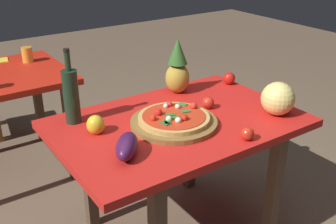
{
  "coord_description": "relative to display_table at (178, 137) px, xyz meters",
  "views": [
    {
      "loc": [
        -1.07,
        -1.47,
        1.62
      ],
      "look_at": [
        -0.05,
        0.02,
        0.79
      ],
      "focal_mm": 43.23,
      "sensor_mm": 36.0,
      "label": 1
    }
  ],
  "objects": [
    {
      "name": "wine_bottle",
      "position": [
        -0.44,
        0.28,
        0.24
      ],
      "size": [
        0.08,
        0.08,
        0.37
      ],
      "color": "#1B301F",
      "rests_on": "display_table"
    },
    {
      "name": "melon",
      "position": [
        0.46,
        -0.23,
        0.18
      ],
      "size": [
        0.17,
        0.17,
        0.17
      ],
      "primitive_type": "sphere",
      "color": "#F1D776",
      "rests_on": "display_table"
    },
    {
      "name": "pineapple_left",
      "position": [
        0.22,
        0.31,
        0.24
      ],
      "size": [
        0.14,
        0.14,
        0.32
      ],
      "color": "#B49434",
      "rests_on": "display_table"
    },
    {
      "name": "drinking_glass_juice",
      "position": [
        -0.33,
        1.38,
        0.15
      ],
      "size": [
        0.08,
        0.08,
        0.11
      ],
      "primitive_type": "cylinder",
      "color": "orange",
      "rests_on": "background_table"
    },
    {
      "name": "tomato_near_board",
      "position": [
        0.22,
        0.03,
        0.13
      ],
      "size": [
        0.06,
        0.06,
        0.06
      ],
      "primitive_type": "sphere",
      "color": "red",
      "rests_on": "display_table"
    },
    {
      "name": "eggplant",
      "position": [
        -0.38,
        -0.16,
        0.14
      ],
      "size": [
        0.19,
        0.21,
        0.09
      ],
      "primitive_type": "ellipsoid",
      "rotation": [
        0.0,
        0.0,
        0.9
      ],
      "color": "#401741",
      "rests_on": "display_table"
    },
    {
      "name": "display_table",
      "position": [
        0.0,
        0.0,
        0.0
      ],
      "size": [
        1.22,
        0.81,
        0.74
      ],
      "color": "#4F3A2A",
      "rests_on": "ground_plane"
    },
    {
      "name": "bell_pepper",
      "position": [
        -0.4,
        0.1,
        0.14
      ],
      "size": [
        0.09,
        0.09,
        0.09
      ],
      "primitive_type": "ellipsoid",
      "color": "gold",
      "rests_on": "display_table"
    },
    {
      "name": "tomato_beside_pepper",
      "position": [
        0.55,
        0.24,
        0.13
      ],
      "size": [
        0.07,
        0.07,
        0.07
      ],
      "primitive_type": "sphere",
      "color": "red",
      "rests_on": "display_table"
    },
    {
      "name": "pizza",
      "position": [
        -0.05,
        -0.03,
        0.13
      ],
      "size": [
        0.35,
        0.35,
        0.06
      ],
      "color": "tan",
      "rests_on": "pizza_board"
    },
    {
      "name": "pizza_board",
      "position": [
        -0.05,
        -0.03,
        0.11
      ],
      "size": [
        0.42,
        0.42,
        0.02
      ],
      "primitive_type": "cylinder",
      "color": "brown",
      "rests_on": "display_table"
    },
    {
      "name": "tomato_by_bottle",
      "position": [
        0.14,
        -0.34,
        0.13
      ],
      "size": [
        0.06,
        0.06,
        0.06
      ],
      "primitive_type": "sphere",
      "color": "red",
      "rests_on": "display_table"
    }
  ]
}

